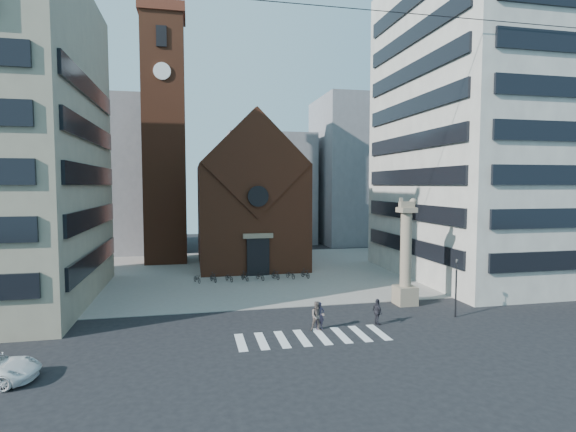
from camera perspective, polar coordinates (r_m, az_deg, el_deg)
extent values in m
plane|color=black|center=(32.32, 0.67, -13.50)|extent=(120.00, 120.00, 0.00)
cube|color=gray|center=(50.47, -4.17, -7.08)|extent=(46.00, 30.00, 0.05)
cube|color=brown|center=(55.60, -5.06, 0.15)|extent=(12.00, 16.00, 12.00)
cube|color=#5A2C1C|center=(55.92, -5.15, 6.32)|extent=(12.00, 15.40, 12.00)
cube|color=brown|center=(47.66, -3.91, 6.74)|extent=(11.76, 0.50, 11.76)
cylinder|color=black|center=(47.17, -3.81, 2.51)|extent=(2.20, 0.30, 2.20)
cube|color=black|center=(48.03, -3.82, -5.26)|extent=(2.40, 0.30, 4.00)
cube|color=gray|center=(47.66, -3.82, -2.53)|extent=(3.20, 0.40, 0.50)
cube|color=brown|center=(58.38, -15.40, 9.05)|extent=(5.00, 5.00, 30.00)
cube|color=#5A2C1C|center=(61.78, -15.69, 23.61)|extent=(5.50, 5.50, 1.20)
cylinder|color=white|center=(57.11, -15.71, 17.30)|extent=(2.00, 0.20, 2.00)
cube|color=black|center=(58.17, -15.79, 21.14)|extent=(1.20, 0.20, 2.40)
cube|color=beige|center=(52.54, 24.35, 10.52)|extent=(18.00, 22.00, 32.00)
cube|color=gray|center=(71.29, -22.88, 4.72)|extent=(16.00, 14.00, 22.00)
cube|color=gray|center=(76.15, -2.46, 3.46)|extent=(14.00, 12.00, 18.00)
cube|color=gray|center=(77.65, 9.70, 5.63)|extent=(16.00, 14.00, 24.00)
cube|color=gray|center=(38.17, 14.64, -9.72)|extent=(1.60, 1.60, 1.50)
cylinder|color=gray|center=(37.47, 14.74, -4.14)|extent=(0.90, 0.90, 6.00)
cube|color=gray|center=(37.16, 14.83, 0.76)|extent=(1.30, 1.30, 0.40)
cube|color=gray|center=(37.14, 14.84, 1.37)|extent=(1.20, 0.50, 0.55)
sphere|color=gray|center=(37.38, 15.60, 1.76)|extent=(0.56, 0.56, 0.56)
cube|color=gray|center=(36.90, 14.16, 1.99)|extent=(0.25, 0.15, 0.35)
cylinder|color=black|center=(35.54, 20.54, -9.21)|extent=(0.12, 0.12, 3.50)
imported|color=black|center=(35.12, 20.62, -5.79)|extent=(0.13, 0.16, 0.80)
imported|color=#372E3F|center=(30.92, 4.04, -12.51)|extent=(0.75, 0.57, 1.87)
imported|color=#5D504B|center=(30.63, 3.77, -12.57)|extent=(1.03, 0.85, 1.97)
imported|color=#27252D|center=(32.40, 11.28, -11.85)|extent=(0.60, 1.12, 1.82)
imported|color=black|center=(45.58, -11.46, -7.78)|extent=(1.12, 1.70, 0.84)
imported|color=black|center=(45.61, -9.47, -7.69)|extent=(0.99, 1.61, 0.94)
imported|color=black|center=(45.72, -7.48, -7.70)|extent=(1.12, 1.70, 0.84)
imported|color=black|center=(45.86, -5.50, -7.59)|extent=(0.99, 1.61, 0.94)
imported|color=black|center=(46.07, -3.54, -7.58)|extent=(1.12, 1.70, 0.84)
imported|color=black|center=(46.32, -1.60, -7.46)|extent=(0.99, 1.61, 0.94)
imported|color=black|center=(46.64, 0.32, -7.43)|extent=(1.12, 1.70, 0.84)
imported|color=black|center=(46.99, 2.20, -7.29)|extent=(0.99, 1.61, 0.94)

